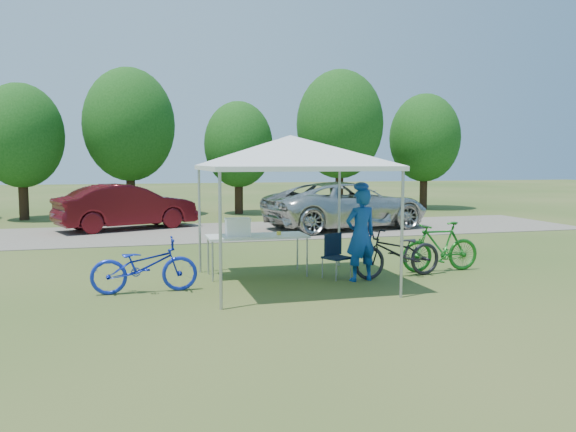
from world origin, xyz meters
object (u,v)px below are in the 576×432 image
bike_blue (144,266)px  bike_green (440,247)px  folding_table (257,237)px  cyclist (361,235)px  minivan (347,205)px  cooler (238,227)px  folding_chair (335,252)px  sedan (127,207)px  bike_dark (398,252)px

bike_blue → bike_green: (5.90, 0.38, 0.04)m
folding_table → cyclist: (1.79, -0.99, 0.11)m
folding_table → minivan: (4.50, 6.85, 0.04)m
cooler → bike_blue: 2.08m
folding_chair → bike_green: size_ratio=0.50×
cooler → cyclist: bearing=-24.5°
cooler → folding_table: bearing=0.0°
folding_chair → cooler: size_ratio=1.78×
folding_table → sedan: bearing=107.2°
cooler → bike_green: 4.17m
sedan → bike_blue: bearing=161.5°
cooler → bike_blue: (-1.79, -0.94, -0.51)m
cooler → bike_green: size_ratio=0.28×
folding_chair → bike_dark: bearing=-39.1°
folding_table → cooler: (-0.39, 0.00, 0.22)m
folding_chair → bike_blue: size_ratio=0.48×
folding_chair → bike_green: bike_green is taller
folding_table → cyclist: size_ratio=1.12×
cooler → bike_blue: cooler is taller
cyclist → bike_green: 2.02m
minivan → folding_chair: bearing=146.9°
bike_green → sedan: 11.11m
folding_table → bike_green: size_ratio=1.15×
cyclist → bike_green: cyclist is taller
cooler → bike_green: bearing=-7.8°
cyclist → minivan: size_ratio=0.31×
folding_table → cyclist: 2.05m
cooler → bike_dark: 3.17m
folding_table → sedan: (-2.64, 8.54, 0.00)m
cyclist → bike_dark: (0.83, 0.10, -0.38)m
folding_chair → minivan: bearing=43.7°
minivan → cooler: bearing=133.9°
cooler → sedan: sedan is taller
sedan → folding_table: bearing=175.9°
bike_green → bike_dark: (-1.11, -0.33, -0.01)m
folding_chair → cyclist: 0.67m
bike_dark → folding_chair: bearing=-112.0°
folding_table → minivan: bearing=56.7°
bike_blue → bike_green: bearing=-87.0°
cyclist → bike_blue: cyclist is taller
bike_blue → bike_dark: size_ratio=0.94×
folding_table → bike_green: bike_green is taller
cooler → sedan: (-2.26, 8.54, -0.22)m
bike_blue → bike_dark: bearing=-90.1°
folding_chair → cyclist: bearing=-73.5°
cyclist → bike_green: size_ratio=1.03×
bike_blue → cooler: bearing=-63.0°
minivan → sedan: 7.34m
folding_chair → bike_dark: (1.19, -0.32, -0.00)m
bike_blue → sedan: (-0.47, 9.48, 0.29)m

